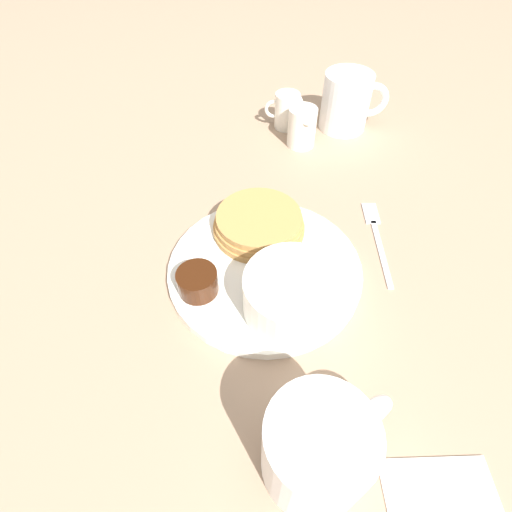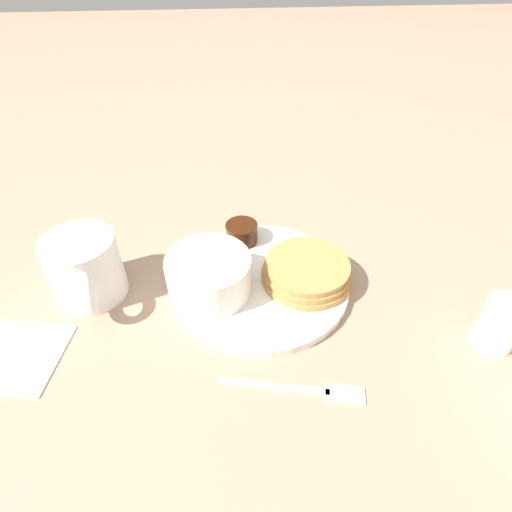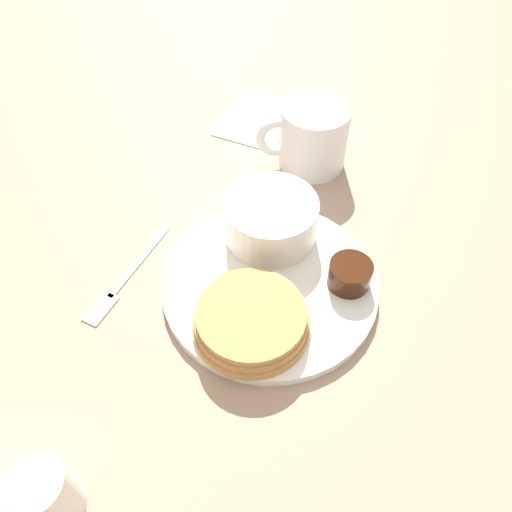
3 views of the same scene
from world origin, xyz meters
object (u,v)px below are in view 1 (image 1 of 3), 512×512
object	(u,v)px
plate	(265,269)
second_mug	(347,102)
bowl	(293,294)
coffee_mug	(319,448)
creamer_pitcher_far	(287,110)
creamer_pitcher_near	(302,126)
fork	(376,231)

from	to	relation	value
plate	second_mug	distance (m)	0.37
bowl	coffee_mug	xyz separation A→B (m)	(-0.15, 0.02, 0.00)
creamer_pitcher_far	creamer_pitcher_near	bearing A→B (deg)	-169.57
plate	creamer_pitcher_near	xyz separation A→B (m)	(0.26, -0.12, 0.03)
bowl	fork	size ratio (longest dim) A/B	0.70
coffee_mug	second_mug	distance (m)	0.56
second_mug	fork	bearing A→B (deg)	169.82
creamer_pitcher_far	second_mug	bearing A→B (deg)	-101.36
bowl	creamer_pitcher_near	distance (m)	0.34
plate	fork	size ratio (longest dim) A/B	1.56
creamer_pitcher_near	fork	xyz separation A→B (m)	(-0.22, -0.04, -0.03)
plate	bowl	xyz separation A→B (m)	(-0.07, -0.02, 0.03)
fork	second_mug	distance (m)	0.27
plate	creamer_pitcher_near	distance (m)	0.29
bowl	creamer_pitcher_near	bearing A→B (deg)	-17.72
creamer_pitcher_near	creamer_pitcher_far	xyz separation A→B (m)	(0.06, 0.01, -0.00)
plate	creamer_pitcher_near	world-z (taller)	creamer_pitcher_near
creamer_pitcher_near	plate	bearing A→B (deg)	155.36
creamer_pitcher_far	fork	size ratio (longest dim) A/B	0.43
bowl	fork	xyz separation A→B (m)	(0.10, -0.15, -0.04)
plate	fork	bearing A→B (deg)	-77.19
plate	bowl	bearing A→B (deg)	-167.13
plate	second_mug	xyz separation A→B (m)	(0.30, -0.21, 0.04)
second_mug	creamer_pitcher_far	bearing A→B (deg)	78.64
plate	coffee_mug	world-z (taller)	coffee_mug
creamer_pitcher_near	second_mug	xyz separation A→B (m)	(0.04, -0.09, 0.01)
creamer_pitcher_near	fork	distance (m)	0.23
plate	second_mug	size ratio (longest dim) A/B	2.08
bowl	second_mug	distance (m)	0.41
plate	second_mug	world-z (taller)	second_mug
creamer_pitcher_near	creamer_pitcher_far	bearing A→B (deg)	10.43
coffee_mug	creamer_pitcher_far	xyz separation A→B (m)	(0.54, -0.11, -0.01)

